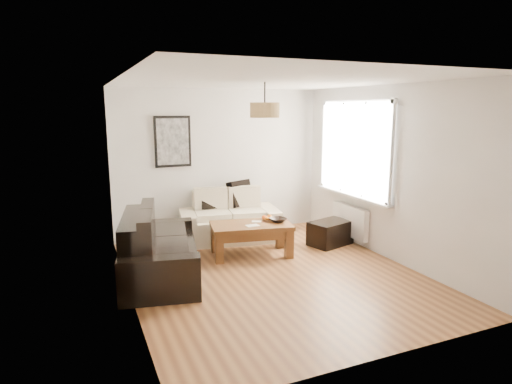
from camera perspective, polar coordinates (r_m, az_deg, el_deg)
name	(u,v)px	position (r m, az deg, el deg)	size (l,w,h in m)	color
floor	(273,274)	(6.09, 2.25, -10.75)	(4.50, 4.50, 0.00)	brown
ceiling	(274,81)	(5.67, 2.46, 14.48)	(3.80, 4.50, 0.00)	white
wall_back	(220,162)	(7.81, -4.76, 3.91)	(3.80, 0.04, 2.60)	silver
wall_front	(386,221)	(3.87, 16.81, -3.70)	(3.80, 0.04, 2.60)	silver
wall_left	(125,192)	(5.22, -16.84, 0.01)	(0.04, 4.50, 2.60)	silver
wall_right	(388,173)	(6.76, 17.06, 2.39)	(0.04, 4.50, 2.60)	silver
window_bay	(355,149)	(7.33, 12.93, 5.58)	(0.14, 1.90, 1.60)	white
radiator	(350,221)	(7.51, 12.29, -3.73)	(0.10, 0.90, 0.52)	white
poster	(173,142)	(7.52, -10.94, 6.55)	(0.62, 0.04, 0.87)	black
pendant_shade	(265,110)	(5.93, 1.16, 10.75)	(0.40, 0.40, 0.20)	tan
loveseat_cream	(229,216)	(7.53, -3.57, -3.18)	(1.68, 0.92, 0.83)	beige
sofa_leather	(160,245)	(6.05, -12.54, -6.89)	(1.96, 0.95, 0.85)	black
coffee_table	(251,239)	(6.76, -0.63, -6.26)	(1.23, 0.67, 0.50)	brown
ottoman	(330,233)	(7.38, 9.75, -5.35)	(0.70, 0.45, 0.40)	black
cushion_left	(211,198)	(7.57, -5.95, -0.83)	(0.37, 0.12, 0.37)	black
cushion_right	(240,193)	(7.74, -2.12, -0.19)	(0.46, 0.14, 0.46)	black
fruit_bowl	(278,220)	(6.79, 2.90, -3.70)	(0.26, 0.26, 0.06)	black
orange_a	(267,218)	(6.85, 1.47, -3.50)	(0.06, 0.06, 0.06)	orange
orange_b	(270,217)	(6.91, 1.81, -3.36)	(0.09, 0.09, 0.09)	orange
orange_c	(264,217)	(6.90, 1.07, -3.38)	(0.08, 0.08, 0.08)	#FF6115
papers	(253,226)	(6.57, -0.46, -4.44)	(0.20, 0.14, 0.01)	white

